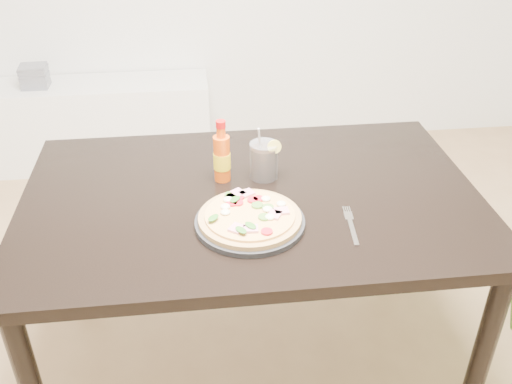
{
  "coord_description": "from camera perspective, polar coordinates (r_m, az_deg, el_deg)",
  "views": [
    {
      "loc": [
        -0.19,
        -1.08,
        1.68
      ],
      "look_at": [
        -0.03,
        0.27,
        0.83
      ],
      "focal_mm": 40.0,
      "sensor_mm": 36.0,
      "label": 1
    }
  ],
  "objects": [
    {
      "name": "fork",
      "position": [
        1.63,
        9.45,
        -3.17
      ],
      "size": [
        0.04,
        0.19,
        0.0
      ],
      "rotation": [
        0.0,
        0.0,
        -0.1
      ],
      "color": "silver",
      "rests_on": "dining_table"
    },
    {
      "name": "hot_sauce_bottle",
      "position": [
        1.79,
        -3.43,
        3.51
      ],
      "size": [
        0.07,
        0.07,
        0.2
      ],
      "rotation": [
        0.0,
        0.0,
        0.41
      ],
      "color": "#DE500D",
      "rests_on": "dining_table"
    },
    {
      "name": "plate",
      "position": [
        1.61,
        -0.62,
        -3.05
      ],
      "size": [
        0.31,
        0.31,
        0.02
      ],
      "primitive_type": "cylinder",
      "color": "black",
      "rests_on": "dining_table"
    },
    {
      "name": "dining_table",
      "position": [
        1.8,
        -0.45,
        -2.42
      ],
      "size": [
        1.4,
        0.9,
        0.75
      ],
      "color": "black",
      "rests_on": "ground"
    },
    {
      "name": "media_console",
      "position": [
        3.52,
        -16.28,
        6.54
      ],
      "size": [
        1.4,
        0.34,
        0.5
      ],
      "primitive_type": "cube",
      "color": "white",
      "rests_on": "ground"
    },
    {
      "name": "pizza",
      "position": [
        1.6,
        -0.62,
        -2.41
      ],
      "size": [
        0.29,
        0.29,
        0.03
      ],
      "color": "tan",
      "rests_on": "plate"
    },
    {
      "name": "cola_cup",
      "position": [
        1.81,
        0.8,
        3.11
      ],
      "size": [
        0.1,
        0.09,
        0.18
      ],
      "rotation": [
        0.0,
        0.0,
        0.14
      ],
      "color": "black",
      "rests_on": "dining_table"
    },
    {
      "name": "cd_stack",
      "position": [
        3.44,
        -21.28,
        10.74
      ],
      "size": [
        0.14,
        0.12,
        0.13
      ],
      "color": "slate",
      "rests_on": "media_console"
    }
  ]
}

